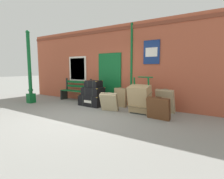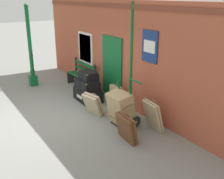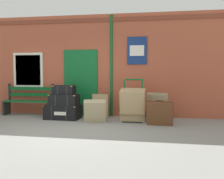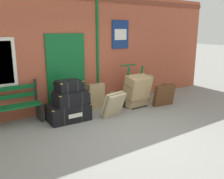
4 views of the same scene
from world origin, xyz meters
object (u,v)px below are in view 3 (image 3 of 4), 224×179
(steamer_trunk_base, at_px, (63,112))
(large_brown_trunk, at_px, (133,105))
(porters_trolley, at_px, (133,111))
(platform_bench, at_px, (29,101))
(suitcase_beige, at_px, (95,111))
(steamer_trunk_top, at_px, (64,90))
(steamer_trunk_middle, at_px, (64,100))
(suitcase_brown, at_px, (101,106))
(suitcase_tan, at_px, (158,106))
(suitcase_olive, at_px, (160,113))

(steamer_trunk_base, height_order, large_brown_trunk, large_brown_trunk)
(porters_trolley, relative_size, large_brown_trunk, 1.26)
(platform_bench, height_order, suitcase_beige, platform_bench)
(platform_bench, height_order, steamer_trunk_top, platform_bench)
(steamer_trunk_middle, bearing_deg, suitcase_brown, 24.27)
(steamer_trunk_base, distance_m, steamer_trunk_middle, 0.38)
(steamer_trunk_base, distance_m, suitcase_brown, 1.14)
(steamer_trunk_base, relative_size, large_brown_trunk, 1.09)
(steamer_trunk_top, height_order, suitcase_brown, steamer_trunk_top)
(steamer_trunk_top, relative_size, suitcase_beige, 0.94)
(large_brown_trunk, height_order, suitcase_tan, large_brown_trunk)
(steamer_trunk_top, bearing_deg, large_brown_trunk, -3.91)
(large_brown_trunk, distance_m, suitcase_beige, 1.07)
(suitcase_tan, bearing_deg, suitcase_brown, 179.58)
(suitcase_brown, distance_m, suitcase_tan, 1.72)
(steamer_trunk_middle, bearing_deg, large_brown_trunk, -2.44)
(platform_bench, xyz_separation_m, suitcase_brown, (2.40, -0.07, -0.08))
(porters_trolley, relative_size, suitcase_tan, 1.48)
(platform_bench, bearing_deg, suitcase_beige, -20.02)
(platform_bench, xyz_separation_m, porters_trolley, (3.44, -0.43, -0.17))
(platform_bench, height_order, steamer_trunk_base, platform_bench)
(platform_bench, relative_size, suitcase_olive, 2.33)
(steamer_trunk_base, relative_size, steamer_trunk_top, 1.67)
(platform_bench, xyz_separation_m, steamer_trunk_middle, (1.41, -0.51, 0.14))
(suitcase_tan, bearing_deg, suitcase_beige, -154.62)
(suitcase_beige, bearing_deg, suitcase_brown, 91.68)
(steamer_trunk_base, xyz_separation_m, large_brown_trunk, (2.10, -0.13, 0.27))
(porters_trolley, height_order, suitcase_beige, porters_trolley)
(steamer_trunk_base, bearing_deg, suitcase_tan, 8.12)
(steamer_trunk_top, xyz_separation_m, suitcase_tan, (2.73, 0.38, -0.47))
(porters_trolley, distance_m, suitcase_tan, 0.77)
(suitcase_brown, bearing_deg, porters_trolley, -19.04)
(steamer_trunk_middle, distance_m, suitcase_beige, 1.11)
(platform_bench, bearing_deg, suitcase_brown, -1.56)
(platform_bench, relative_size, steamer_trunk_base, 1.54)
(steamer_trunk_top, relative_size, suitcase_tan, 0.77)
(porters_trolley, distance_m, suitcase_beige, 1.12)
(suitcase_beige, bearing_deg, suitcase_tan, 25.38)
(suitcase_olive, distance_m, suitcase_beige, 1.76)
(suitcase_brown, distance_m, suitcase_beige, 0.82)
(steamer_trunk_base, relative_size, suitcase_olive, 1.51)
(steamer_trunk_middle, distance_m, suitcase_olive, 2.83)
(suitcase_olive, relative_size, suitcase_beige, 1.03)
(steamer_trunk_top, xyz_separation_m, suitcase_beige, (1.03, -0.42, -0.55))
(steamer_trunk_middle, height_order, suitcase_olive, steamer_trunk_middle)
(steamer_trunk_middle, relative_size, steamer_trunk_top, 1.31)
(porters_trolley, height_order, suitcase_olive, porters_trolley)
(platform_bench, relative_size, porters_trolley, 1.34)
(suitcase_olive, xyz_separation_m, suitcase_tan, (-0.06, 0.89, 0.07))
(large_brown_trunk, distance_m, suitcase_tan, 0.86)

